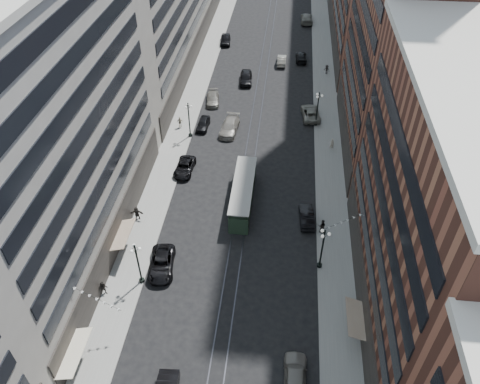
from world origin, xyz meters
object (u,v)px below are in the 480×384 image
at_px(car_4, 295,377).
at_px(car_extra_0, 203,124).
at_px(car_12, 301,57).
at_px(pedestrian_6, 180,122).
at_px(lamppost_se_mid, 317,108).
at_px(car_13, 246,78).
at_px(pedestrian_5, 137,213).
at_px(car_11, 310,113).
at_px(car_10, 307,216).
at_px(pedestrian_9, 327,69).
at_px(car_8, 213,99).
at_px(car_14, 282,60).
at_px(lamppost_sw_mid, 189,119).
at_px(pedestrian_7, 322,226).
at_px(lamppost_sw_far, 138,262).
at_px(lamppost_se_far, 322,247).
at_px(car_extra_2, 307,18).
at_px(car_2, 162,264).
at_px(pedestrian_8, 332,144).
at_px(pedestrian_2, 104,288).
at_px(car_extra_1, 230,127).
at_px(streetcar, 243,194).
at_px(car_9, 225,39).
at_px(car_7, 185,167).

distance_m(car_4, car_extra_0, 41.43).
xyz_separation_m(car_12, pedestrian_6, (-17.93, -25.11, 0.29)).
relative_size(lamppost_se_mid, car_13, 1.07).
relative_size(car_12, pedestrian_5, 2.88).
bearing_deg(car_13, car_11, -46.61).
height_order(car_10, car_extra_0, car_10).
relative_size(pedestrian_6, pedestrian_9, 1.05).
bearing_deg(car_8, car_14, 48.34).
bearing_deg(car_12, car_11, 92.55).
bearing_deg(lamppost_se_mid, pedestrian_6, -172.14).
bearing_deg(car_4, lamppost_sw_mid, -65.77).
bearing_deg(car_11, pedestrian_7, 85.86).
relative_size(lamppost_se_mid, pedestrian_6, 3.22).
bearing_deg(lamppost_sw_far, pedestrian_6, 93.78).
distance_m(lamppost_se_far, car_14, 48.91).
bearing_deg(car_extra_2, lamppost_sw_mid, 68.61).
relative_size(car_2, car_8, 1.12).
bearing_deg(lamppost_sw_far, car_extra_2, 76.98).
relative_size(pedestrian_8, pedestrian_9, 1.06).
distance_m(lamppost_se_mid, car_11, 3.39).
relative_size(car_4, car_14, 1.11).
xyz_separation_m(lamppost_se_far, car_13, (-11.89, 40.69, -2.22)).
distance_m(pedestrian_2, car_12, 59.51).
bearing_deg(car_extra_1, pedestrian_2, -100.94).
xyz_separation_m(lamppost_sw_far, streetcar, (9.20, 13.34, -1.68)).
bearing_deg(car_12, car_extra_1, 65.60).
bearing_deg(car_9, car_extra_2, 33.99).
xyz_separation_m(streetcar, car_4, (6.80, -22.55, -0.55)).
distance_m(car_10, pedestrian_7, 2.49).
xyz_separation_m(car_8, car_12, (14.17, 17.15, 0.02)).
bearing_deg(pedestrian_6, lamppost_se_mid, 178.07).
height_order(streetcar, car_9, streetcar).
bearing_deg(car_9, pedestrian_8, -65.25).
relative_size(car_10, car_14, 0.98).
bearing_deg(streetcar, pedestrian_2, -129.21).
xyz_separation_m(car_extra_1, car_extra_2, (11.44, 44.67, 0.04)).
bearing_deg(pedestrian_9, car_extra_0, -110.04).
xyz_separation_m(pedestrian_2, car_10, (20.30, 12.96, -0.29)).
bearing_deg(car_11, car_12, -92.12).
bearing_deg(car_7, streetcar, -30.42).
xyz_separation_m(pedestrian_2, car_12, (19.30, 56.29, -0.32)).
xyz_separation_m(car_2, pedestrian_5, (-4.67, 7.10, 0.26)).
height_order(car_7, pedestrian_9, pedestrian_9).
height_order(lamppost_se_mid, streetcar, lamppost_se_mid).
height_order(pedestrian_7, pedestrian_9, pedestrian_7).
distance_m(lamppost_se_far, car_extra_2, 69.72).
xyz_separation_m(pedestrian_6, pedestrian_7, (20.65, -19.99, 0.05)).
height_order(car_4, car_8, car_4).
bearing_deg(car_2, car_11, 56.60).
height_order(car_2, car_extra_0, car_2).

